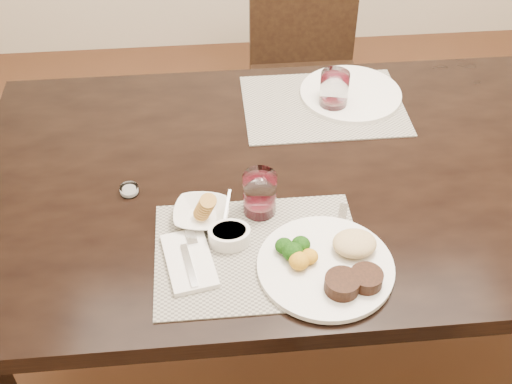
{
  "coord_description": "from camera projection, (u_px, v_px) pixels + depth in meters",
  "views": [
    {
      "loc": [
        -0.4,
        -1.23,
        1.82
      ],
      "look_at": [
        -0.3,
        -0.14,
        0.82
      ],
      "focal_mm": 45.0,
      "sensor_mm": 36.0,
      "label": 1
    }
  ],
  "objects": [
    {
      "name": "dining_table",
      "position": [
        361.0,
        191.0,
        1.71
      ],
      "size": [
        2.0,
        1.0,
        0.75
      ],
      "color": "black",
      "rests_on": "ground"
    },
    {
      "name": "chair_far",
      "position": [
        306.0,
        62.0,
        2.51
      ],
      "size": [
        0.42,
        0.42,
        0.9
      ],
      "color": "black",
      "rests_on": "ground"
    },
    {
      "name": "placemat_far",
      "position": [
        323.0,
        105.0,
        1.86
      ],
      "size": [
        0.46,
        0.34,
        0.0
      ],
      "primitive_type": "cube",
      "color": "gray",
      "rests_on": "dining_table"
    },
    {
      "name": "sauce_ramekin",
      "position": [
        229.0,
        235.0,
        1.44
      ],
      "size": [
        0.1,
        0.14,
        0.08
      ],
      "rotation": [
        0.0,
        0.0,
        -0.29
      ],
      "color": "silver",
      "rests_on": "placemat_near"
    },
    {
      "name": "wine_glass_far",
      "position": [
        334.0,
        92.0,
        1.81
      ],
      "size": [
        0.08,
        0.08,
        0.11
      ],
      "rotation": [
        0.0,
        0.0,
        -0.01
      ],
      "color": "silver",
      "rests_on": "placemat_far"
    },
    {
      "name": "steak_knife",
      "position": [
        349.0,
        253.0,
        1.42
      ],
      "size": [
        0.06,
        0.24,
        0.01
      ],
      "rotation": [
        0.0,
        0.0,
        -0.29
      ],
      "color": "white",
      "rests_on": "placemat_near"
    },
    {
      "name": "placemat_near",
      "position": [
        258.0,
        253.0,
        1.43
      ],
      "size": [
        0.46,
        0.34,
        0.0
      ],
      "primitive_type": "cube",
      "color": "gray",
      "rests_on": "dining_table"
    },
    {
      "name": "far_plate",
      "position": [
        351.0,
        94.0,
        1.88
      ],
      "size": [
        0.3,
        0.3,
        0.01
      ],
      "primitive_type": "cylinder",
      "color": "silver",
      "rests_on": "placemat_far"
    },
    {
      "name": "wine_glass_near",
      "position": [
        260.0,
        195.0,
        1.5
      ],
      "size": [
        0.08,
        0.08,
        0.11
      ],
      "rotation": [
        0.0,
        0.0,
        0.35
      ],
      "color": "silver",
      "rests_on": "placemat_near"
    },
    {
      "name": "napkin_fork",
      "position": [
        189.0,
        260.0,
        1.4
      ],
      "size": [
        0.13,
        0.19,
        0.02
      ],
      "rotation": [
        0.0,
        0.0,
        0.19
      ],
      "color": "white",
      "rests_on": "placemat_near"
    },
    {
      "name": "salt_cellar",
      "position": [
        129.0,
        190.0,
        1.57
      ],
      "size": [
        0.05,
        0.05,
        0.02
      ],
      "rotation": [
        0.0,
        0.0,
        0.35
      ],
      "color": "silver",
      "rests_on": "dining_table"
    },
    {
      "name": "dinner_plate",
      "position": [
        332.0,
        264.0,
        1.38
      ],
      "size": [
        0.3,
        0.3,
        0.05
      ],
      "rotation": [
        0.0,
        0.0,
        0.4
      ],
      "color": "silver",
      "rests_on": "placemat_near"
    },
    {
      "name": "ground_plane",
      "position": [
        339.0,
        337.0,
        2.16
      ],
      "size": [
        4.5,
        4.5,
        0.0
      ],
      "primitive_type": "plane",
      "color": "#442515",
      "rests_on": "ground"
    },
    {
      "name": "cracker_bowl",
      "position": [
        202.0,
        214.0,
        1.5
      ],
      "size": [
        0.15,
        0.15,
        0.06
      ],
      "rotation": [
        0.0,
        0.0,
        -0.15
      ],
      "color": "silver",
      "rests_on": "placemat_near"
    }
  ]
}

